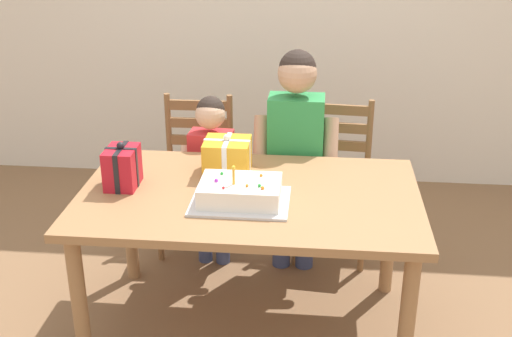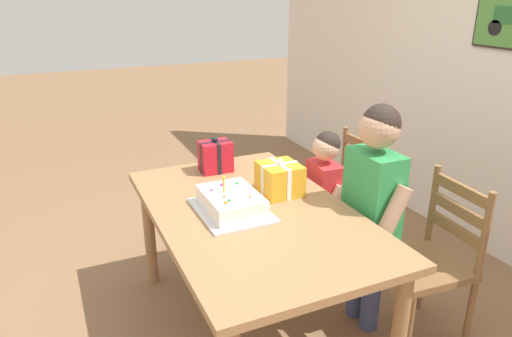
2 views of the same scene
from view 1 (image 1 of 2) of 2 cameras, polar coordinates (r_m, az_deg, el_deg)
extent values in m
plane|color=#846042|center=(3.43, -0.56, -13.55)|extent=(20.00, 20.00, 0.00)
cube|color=silver|center=(4.75, 1.97, 14.05)|extent=(6.40, 0.08, 2.60)
cube|color=#9E7047|center=(3.05, -0.61, -2.48)|extent=(1.58, 0.96, 0.04)
cylinder|color=#9E7047|center=(3.06, -15.10, -11.46)|extent=(0.07, 0.07, 0.71)
cylinder|color=#9E7047|center=(2.91, 12.98, -13.14)|extent=(0.07, 0.07, 0.71)
cylinder|color=#9E7047|center=(3.71, -10.95, -4.52)|extent=(0.07, 0.07, 0.71)
cylinder|color=#9E7047|center=(3.59, 11.56, -5.55)|extent=(0.07, 0.07, 0.71)
cube|color=silver|center=(2.95, -1.37, -2.86)|extent=(0.44, 0.34, 0.01)
cube|color=white|center=(2.93, -1.38, -1.96)|extent=(0.36, 0.26, 0.09)
cylinder|color=orange|center=(2.87, -1.96, -0.74)|extent=(0.01, 0.01, 0.07)
sphere|color=yellow|center=(2.86, -1.98, 0.09)|extent=(0.02, 0.02, 0.02)
sphere|color=purple|center=(2.91, -3.47, -1.05)|extent=(0.02, 0.02, 0.02)
sphere|color=red|center=(2.84, -2.86, -1.67)|extent=(0.01, 0.01, 0.01)
sphere|color=orange|center=(2.96, 0.45, -0.60)|extent=(0.01, 0.01, 0.01)
sphere|color=orange|center=(2.84, 0.58, -1.71)|extent=(0.02, 0.02, 0.02)
sphere|color=green|center=(2.98, -2.99, -0.44)|extent=(0.02, 0.02, 0.02)
sphere|color=orange|center=(2.86, -0.78, -1.50)|extent=(0.01, 0.01, 0.01)
sphere|color=green|center=(2.86, 0.30, -1.49)|extent=(0.02, 0.02, 0.02)
cube|color=gold|center=(3.23, -2.51, 1.03)|extent=(0.22, 0.21, 0.17)
cube|color=white|center=(3.23, -2.51, 1.03)|extent=(0.23, 0.02, 0.18)
cube|color=white|center=(3.23, -2.51, 1.03)|extent=(0.02, 0.21, 0.18)
sphere|color=white|center=(3.19, -2.55, 2.70)|extent=(0.04, 0.04, 0.04)
cube|color=red|center=(3.14, -11.56, 0.09)|extent=(0.14, 0.19, 0.19)
cube|color=black|center=(3.14, -11.56, 0.09)|extent=(0.15, 0.02, 0.20)
cube|color=black|center=(3.14, -11.56, 0.09)|extent=(0.02, 0.19, 0.20)
sphere|color=black|center=(3.10, -11.72, 1.96)|extent=(0.04, 0.04, 0.04)
cube|color=brown|center=(3.94, -5.29, -0.92)|extent=(0.43, 0.43, 0.04)
cylinder|color=brown|center=(3.85, -2.84, -5.37)|extent=(0.04, 0.04, 0.43)
cylinder|color=brown|center=(3.91, -8.39, -5.10)|extent=(0.04, 0.04, 0.43)
cylinder|color=brown|center=(4.18, -2.17, -2.89)|extent=(0.04, 0.04, 0.43)
cylinder|color=brown|center=(4.24, -7.28, -2.68)|extent=(0.04, 0.04, 0.43)
cylinder|color=brown|center=(4.00, -2.27, 3.30)|extent=(0.04, 0.04, 0.45)
cylinder|color=brown|center=(4.06, -7.62, 3.43)|extent=(0.04, 0.04, 0.45)
cube|color=brown|center=(4.05, -4.93, 2.47)|extent=(0.36, 0.03, 0.06)
cube|color=brown|center=(4.01, -4.99, 3.97)|extent=(0.36, 0.03, 0.06)
cube|color=brown|center=(3.97, -5.04, 5.51)|extent=(0.36, 0.03, 0.06)
cube|color=brown|center=(3.88, 6.73, -1.40)|extent=(0.45, 0.45, 0.04)
cylinder|color=brown|center=(3.81, 9.23, -5.99)|extent=(0.04, 0.04, 0.43)
cylinder|color=brown|center=(3.83, 3.52, -5.57)|extent=(0.04, 0.04, 0.43)
cylinder|color=brown|center=(4.15, 9.38, -3.47)|extent=(0.04, 0.04, 0.43)
cylinder|color=brown|center=(4.16, 4.15, -3.09)|extent=(0.04, 0.04, 0.43)
cylinder|color=brown|center=(3.96, 9.83, 2.76)|extent=(0.04, 0.04, 0.45)
cylinder|color=brown|center=(3.97, 4.35, 3.13)|extent=(0.04, 0.04, 0.45)
cube|color=brown|center=(3.98, 7.04, 2.04)|extent=(0.36, 0.05, 0.06)
cube|color=brown|center=(3.95, 7.12, 3.56)|extent=(0.36, 0.05, 0.06)
cube|color=brown|center=(3.91, 7.20, 5.12)|extent=(0.36, 0.05, 0.06)
cylinder|color=#38426B|center=(3.80, 4.29, -5.30)|extent=(0.10, 0.10, 0.48)
cylinder|color=#38426B|center=(3.81, 2.26, -5.21)|extent=(0.10, 0.10, 0.48)
cube|color=#2D934C|center=(3.59, 3.46, 2.05)|extent=(0.30, 0.19, 0.55)
cylinder|color=tan|center=(3.56, 6.48, 1.43)|extent=(0.08, 0.23, 0.37)
cylinder|color=tan|center=(3.57, 0.37, 1.68)|extent=(0.08, 0.23, 0.37)
sphere|color=tan|center=(3.47, 3.62, 8.24)|extent=(0.21, 0.21, 0.21)
sphere|color=#2D231E|center=(3.47, 3.64, 8.69)|extent=(0.20, 0.20, 0.20)
cylinder|color=#38426B|center=(3.86, -2.93, -5.66)|extent=(0.08, 0.08, 0.38)
cylinder|color=#38426B|center=(3.88, -4.47, -5.53)|extent=(0.08, 0.08, 0.38)
cube|color=red|center=(3.69, -3.87, -0.01)|extent=(0.25, 0.16, 0.44)
cylinder|color=#E0B293|center=(3.64, -1.66, -0.55)|extent=(0.08, 0.19, 0.29)
cylinder|color=#E0B293|center=(3.71, -6.23, -0.24)|extent=(0.08, 0.19, 0.29)
sphere|color=#E0B293|center=(3.58, -4.00, 4.72)|extent=(0.16, 0.16, 0.16)
sphere|color=#2D231E|center=(3.58, -3.98, 5.08)|extent=(0.16, 0.16, 0.16)
camera|label=2|loc=(2.52, 49.06, 10.03)|focal=33.18mm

